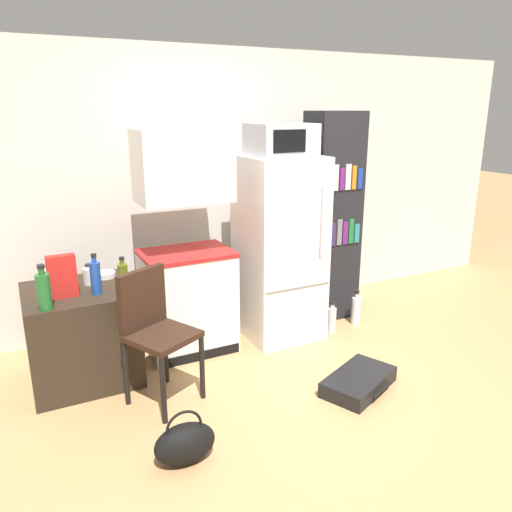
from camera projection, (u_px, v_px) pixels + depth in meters
ground_plane at (345, 410)px, 3.37m from camera, size 24.00×24.00×0.00m
wall_back at (244, 185)px, 4.81m from camera, size 6.40×0.10×2.48m
side_table at (82, 334)px, 3.69m from camera, size 0.75×0.72×0.71m
kitchen_hutch at (186, 255)px, 4.01m from camera, size 0.72×0.52×1.81m
refrigerator at (279, 248)px, 4.32m from camera, size 0.63×0.67×1.58m
microwave at (281, 139)px, 4.05m from camera, size 0.49×0.44×0.26m
bookshelf at (332, 218)px, 4.67m from camera, size 0.47×0.35×1.94m
bottle_milk_white at (49, 277)px, 3.63m from camera, size 0.07×0.07×0.17m
bottle_clear_short at (89, 276)px, 3.67m from camera, size 0.09×0.09×0.16m
bottle_ketchup_red at (62, 274)px, 3.65m from camera, size 0.08×0.08×0.21m
bottle_green_tall at (44, 291)px, 3.20m from camera, size 0.09×0.09×0.30m
bottle_blue_soda at (96, 277)px, 3.47m from camera, size 0.07×0.07×0.29m
bottle_olive_oil at (123, 276)px, 3.55m from camera, size 0.07×0.07×0.25m
bowl at (106, 275)px, 3.84m from camera, size 0.15×0.15×0.04m
cereal_box at (62, 276)px, 3.40m from camera, size 0.19×0.07×0.30m
chair at (153, 323)px, 3.37m from camera, size 0.54×0.54×0.93m
suitcase_large_flat at (359, 382)px, 3.61m from camera, size 0.66×0.54×0.11m
handbag at (185, 443)px, 2.84m from camera, size 0.36×0.20×0.33m
water_bottle_front at (356, 310)px, 4.67m from camera, size 0.08×0.08×0.34m
water_bottle_middle at (332, 319)px, 4.53m from camera, size 0.08×0.08×0.29m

